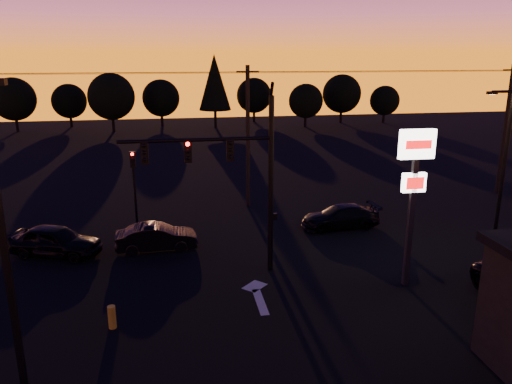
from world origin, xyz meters
TOP-DOWN VIEW (x-y plane):
  - ground at (0.00, 0.00)m, footprint 120.00×120.00m
  - lane_arrow at (0.50, 1.67)m, footprint 1.20×3.10m
  - traffic_signal_mast at (-0.10, 3.99)m, footprint 6.79×0.52m
  - secondary_signal at (-5.00, 11.49)m, footprint 0.30×0.31m
  - parking_lot_light at (-7.50, -3.00)m, footprint 1.25×0.30m
  - pylon_sign at (7.00, 1.50)m, footprint 1.50×0.28m
  - streetlight at (13.91, 5.50)m, footprint 1.55×0.35m
  - utility_pole_1 at (2.00, 14.00)m, footprint 1.40×0.26m
  - utility_pole_2 at (20.00, 14.00)m, footprint 1.40×0.26m
  - power_wires at (2.00, 14.00)m, footprint 36.00×1.22m
  - bollard at (-5.20, -0.03)m, footprint 0.29×0.29m
  - tree_0 at (-22.00, 50.00)m, footprint 5.36×5.36m
  - tree_1 at (-16.00, 53.00)m, footprint 4.54×4.54m
  - tree_2 at (-10.00, 48.00)m, footprint 5.77×5.78m
  - tree_3 at (-4.00, 52.00)m, footprint 4.95×4.95m
  - tree_4 at (3.00, 49.00)m, footprint 4.18×4.18m
  - tree_5 at (9.00, 54.00)m, footprint 4.95×4.95m
  - tree_6 at (15.00, 48.00)m, footprint 4.54×4.54m
  - tree_7 at (21.00, 51.00)m, footprint 5.36×5.36m
  - tree_8 at (27.00, 50.00)m, footprint 4.12×4.12m
  - car_left at (-8.69, 7.44)m, footprint 4.88×3.31m
  - car_mid at (-3.75, 7.35)m, footprint 4.15×1.63m
  - car_right at (6.57, 8.97)m, footprint 4.63×2.11m

SIDE VIEW (x-z plane):
  - ground at x=0.00m, z-range 0.00..0.00m
  - lane_arrow at x=0.50m, z-range 0.00..0.01m
  - bollard at x=-5.20m, z-range 0.00..0.87m
  - car_right at x=6.57m, z-range 0.00..1.31m
  - car_mid at x=-3.75m, z-range 0.00..1.35m
  - car_left at x=-8.69m, z-range 0.00..1.54m
  - secondary_signal at x=-5.00m, z-range 0.69..5.04m
  - tree_8 at x=27.00m, z-range 0.53..5.71m
  - tree_1 at x=-16.00m, z-range 0.58..6.29m
  - tree_6 at x=15.00m, z-range 0.58..6.29m
  - tree_3 at x=-4.00m, z-range 0.63..6.86m
  - tree_5 at x=9.00m, z-range 0.63..6.86m
  - tree_0 at x=-22.00m, z-range 0.69..7.43m
  - tree_7 at x=21.00m, z-range 0.69..7.43m
  - tree_2 at x=-10.00m, z-range 0.74..8.00m
  - streetlight at x=13.91m, z-range 0.42..8.42m
  - utility_pole_1 at x=2.00m, z-range 0.09..9.09m
  - utility_pole_2 at x=20.00m, z-range 0.09..9.09m
  - pylon_sign at x=7.00m, z-range 1.51..8.31m
  - traffic_signal_mast at x=-0.10m, z-range 0.65..9.23m
  - parking_lot_light at x=-7.50m, z-range 0.70..9.84m
  - tree_4 at x=3.00m, z-range 1.18..10.68m
  - power_wires at x=2.00m, z-range 8.53..8.60m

